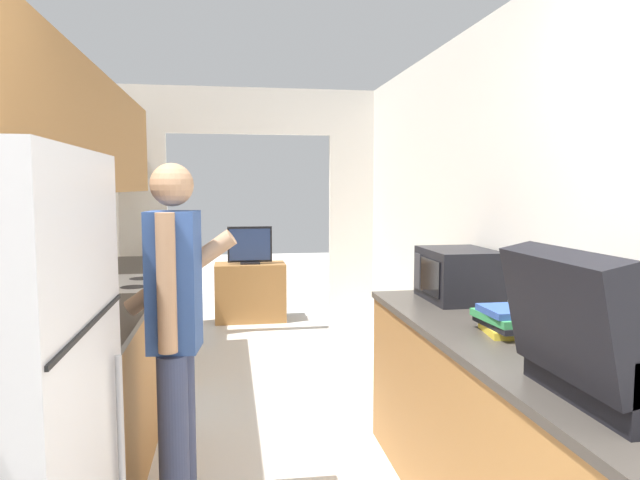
{
  "coord_description": "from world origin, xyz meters",
  "views": [
    {
      "loc": [
        -0.21,
        -1.0,
        1.53
      ],
      "look_at": [
        0.31,
        2.27,
        1.22
      ],
      "focal_mm": 32.0,
      "sensor_mm": 36.0,
      "label": 1
    }
  ],
  "objects_px": {
    "range_oven": "(120,348)",
    "television": "(250,246)",
    "person": "(175,336)",
    "tv_cabinet": "(250,292)",
    "book_stack": "(507,320)",
    "suitcase": "(606,348)",
    "microwave": "(458,275)"
  },
  "relations": [
    {
      "from": "microwave",
      "to": "television",
      "type": "relative_size",
      "value": 0.96
    },
    {
      "from": "person",
      "to": "television",
      "type": "bearing_deg",
      "value": -0.2
    },
    {
      "from": "person",
      "to": "microwave",
      "type": "distance_m",
      "value": 1.59
    },
    {
      "from": "range_oven",
      "to": "suitcase",
      "type": "bearing_deg",
      "value": -52.71
    },
    {
      "from": "person",
      "to": "book_stack",
      "type": "relative_size",
      "value": 5.32
    },
    {
      "from": "television",
      "to": "book_stack",
      "type": "bearing_deg",
      "value": -77.15
    },
    {
      "from": "person",
      "to": "tv_cabinet",
      "type": "bearing_deg",
      "value": -0.13
    },
    {
      "from": "person",
      "to": "television",
      "type": "xyz_separation_m",
      "value": [
        0.47,
        3.92,
        -0.01
      ]
    },
    {
      "from": "person",
      "to": "range_oven",
      "type": "bearing_deg",
      "value": 26.41
    },
    {
      "from": "person",
      "to": "book_stack",
      "type": "height_order",
      "value": "person"
    },
    {
      "from": "microwave",
      "to": "book_stack",
      "type": "height_order",
      "value": "microwave"
    },
    {
      "from": "microwave",
      "to": "person",
      "type": "bearing_deg",
      "value": -162.36
    },
    {
      "from": "microwave",
      "to": "tv_cabinet",
      "type": "relative_size",
      "value": 0.6
    },
    {
      "from": "person",
      "to": "suitcase",
      "type": "xyz_separation_m",
      "value": [
        1.34,
        -1.03,
        0.18
      ]
    },
    {
      "from": "person",
      "to": "suitcase",
      "type": "relative_size",
      "value": 2.94
    },
    {
      "from": "person",
      "to": "suitcase",
      "type": "distance_m",
      "value": 1.7
    },
    {
      "from": "range_oven",
      "to": "suitcase",
      "type": "relative_size",
      "value": 1.86
    },
    {
      "from": "range_oven",
      "to": "television",
      "type": "relative_size",
      "value": 2.08
    },
    {
      "from": "tv_cabinet",
      "to": "book_stack",
      "type": "bearing_deg",
      "value": -77.27
    },
    {
      "from": "range_oven",
      "to": "microwave",
      "type": "bearing_deg",
      "value": -24.11
    },
    {
      "from": "person",
      "to": "tv_cabinet",
      "type": "xyz_separation_m",
      "value": [
        0.47,
        3.96,
        -0.55
      ]
    },
    {
      "from": "person",
      "to": "television",
      "type": "relative_size",
      "value": 3.28
    },
    {
      "from": "range_oven",
      "to": "book_stack",
      "type": "height_order",
      "value": "range_oven"
    },
    {
      "from": "microwave",
      "to": "book_stack",
      "type": "xyz_separation_m",
      "value": [
        -0.08,
        -0.75,
        -0.08
      ]
    },
    {
      "from": "book_stack",
      "to": "person",
      "type": "bearing_deg",
      "value": 169.37
    },
    {
      "from": "microwave",
      "to": "book_stack",
      "type": "distance_m",
      "value": 0.76
    },
    {
      "from": "range_oven",
      "to": "person",
      "type": "height_order",
      "value": "person"
    },
    {
      "from": "book_stack",
      "to": "tv_cabinet",
      "type": "relative_size",
      "value": 0.39
    },
    {
      "from": "range_oven",
      "to": "person",
      "type": "bearing_deg",
      "value": -70.23
    },
    {
      "from": "range_oven",
      "to": "suitcase",
      "type": "height_order",
      "value": "suitcase"
    },
    {
      "from": "tv_cabinet",
      "to": "suitcase",
      "type": "bearing_deg",
      "value": -80.1
    },
    {
      "from": "suitcase",
      "to": "tv_cabinet",
      "type": "bearing_deg",
      "value": 99.9
    }
  ]
}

